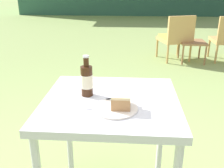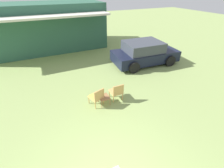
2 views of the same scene
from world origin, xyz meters
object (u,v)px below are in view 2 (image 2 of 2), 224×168
(parked_car, at_px, (144,53))
(wicker_chair_cushioned, at_px, (97,96))
(wicker_chair_plain, at_px, (117,91))
(garden_side_table, at_px, (104,98))

(parked_car, xyz_separation_m, wicker_chair_cushioned, (-4.13, -2.67, -0.25))
(wicker_chair_plain, bearing_deg, garden_side_table, 3.68)
(wicker_chair_cushioned, relative_size, wicker_chair_plain, 1.00)
(wicker_chair_cushioned, bearing_deg, wicker_chair_plain, 159.66)
(wicker_chair_cushioned, distance_m, garden_side_table, 0.31)
(wicker_chair_plain, distance_m, garden_side_table, 0.63)
(wicker_chair_plain, relative_size, garden_side_table, 1.74)
(wicker_chair_plain, bearing_deg, wicker_chair_cushioned, -2.39)
(parked_car, bearing_deg, wicker_chair_cushioned, -143.79)
(wicker_chair_plain, bearing_deg, parked_car, -140.90)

